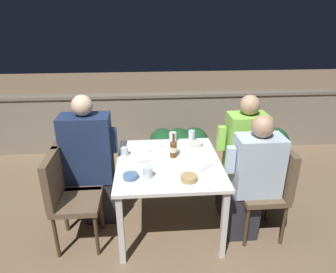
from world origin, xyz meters
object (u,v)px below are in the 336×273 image
(person_blue_shirt, at_px, (252,179))
(chair_right_far, at_px, (259,164))
(chair_left_near, at_px, (65,193))
(chair_left_far, at_px, (73,173))
(chair_right_near, at_px, (272,183))
(beer_bottle, at_px, (173,148))
(person_navy_jumper, at_px, (92,162))
(person_green_blouse, at_px, (241,156))
(potted_plant, at_px, (272,150))

(person_blue_shirt, bearing_deg, chair_right_far, 61.34)
(person_blue_shirt, relative_size, chair_right_far, 1.34)
(chair_left_near, xyz_separation_m, chair_left_far, (-0.01, 0.35, 0.00))
(chair_right_near, bearing_deg, chair_left_near, -179.90)
(chair_left_near, distance_m, beer_bottle, 1.04)
(beer_bottle, bearing_deg, chair_right_far, 5.05)
(chair_left_far, relative_size, chair_right_near, 1.00)
(chair_left_near, bearing_deg, person_navy_jumper, 61.81)
(chair_left_far, bearing_deg, chair_right_near, -10.47)
(chair_right_near, relative_size, person_green_blouse, 0.70)
(chair_left_far, distance_m, chair_right_far, 1.86)
(person_blue_shirt, bearing_deg, chair_left_far, 168.32)
(chair_left_far, height_order, person_navy_jumper, person_navy_jumper)
(person_green_blouse, bearing_deg, chair_left_near, -167.37)
(chair_right_far, height_order, beer_bottle, beer_bottle)
(person_navy_jumper, distance_m, beer_bottle, 0.79)
(person_navy_jumper, xyz_separation_m, potted_plant, (2.03, 0.53, -0.21))
(chair_left_far, height_order, chair_right_near, same)
(beer_bottle, distance_m, potted_plant, 1.42)
(chair_left_far, xyz_separation_m, chair_right_far, (1.85, 0.03, 0.00))
(chair_right_near, xyz_separation_m, person_blue_shirt, (-0.20, 0.00, 0.06))
(chair_left_near, relative_size, potted_plant, 1.23)
(chair_right_near, distance_m, chair_right_far, 0.37)
(chair_left_near, relative_size, chair_right_far, 1.00)
(person_navy_jumper, height_order, person_blue_shirt, person_navy_jumper)
(chair_right_near, bearing_deg, person_navy_jumper, 168.35)
(person_navy_jumper, bearing_deg, potted_plant, 14.64)
(chair_left_far, distance_m, chair_right_near, 1.88)
(person_navy_jumper, distance_m, chair_right_far, 1.67)
(chair_right_far, relative_size, potted_plant, 1.23)
(person_green_blouse, distance_m, potted_plant, 0.78)
(chair_right_far, height_order, potted_plant, chair_right_far)
(chair_right_near, bearing_deg, person_green_blouse, 117.05)
(chair_left_near, height_order, chair_left_far, same)
(chair_left_near, bearing_deg, potted_plant, 21.56)
(chair_right_near, height_order, chair_right_far, same)
(potted_plant, bearing_deg, chair_right_far, -126.00)
(chair_left_far, height_order, potted_plant, chair_left_far)
(chair_right_near, bearing_deg, chair_right_far, 89.17)
(beer_bottle, relative_size, potted_plant, 0.32)
(chair_left_near, relative_size, beer_bottle, 3.83)
(chair_left_far, bearing_deg, person_navy_jumper, -0.00)
(chair_left_near, height_order, chair_right_far, same)
(person_navy_jumper, height_order, beer_bottle, person_navy_jumper)
(potted_plant, bearing_deg, beer_bottle, -155.00)
(person_green_blouse, bearing_deg, chair_right_far, 0.00)
(person_green_blouse, relative_size, beer_bottle, 5.44)
(person_navy_jumper, distance_m, chair_right_near, 1.70)
(chair_right_near, distance_m, beer_bottle, 0.96)
(chair_left_far, xyz_separation_m, person_blue_shirt, (1.65, -0.34, 0.06))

